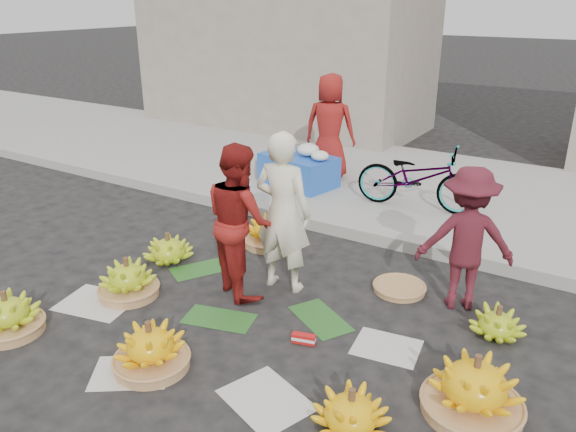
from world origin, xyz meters
The scene contains 23 objects.
ground centered at (0.00, 0.00, 0.00)m, with size 80.00×80.00×0.00m, color black.
curb centered at (0.00, 2.20, 0.07)m, with size 40.00×0.25×0.15m, color gray.
sidewalk centered at (0.00, 4.30, 0.06)m, with size 40.00×4.00×0.12m, color gray.
building_left centered at (-4.00, 7.20, 2.00)m, with size 6.00×3.00×4.00m, color gray.
newspaper_scatter centered at (0.00, -0.80, 0.00)m, with size 3.20×1.80×0.00m, color silver, non-canonical shape.
banana_leaves centered at (-0.10, 0.20, 0.00)m, with size 2.00×1.00×0.00m, color #1E541C, non-canonical shape.
banana_bunch_0 centered at (-1.14, -0.33, 0.17)m, with size 0.65×0.65×0.42m.
banana_bunch_1 centered at (-1.54, -1.36, 0.17)m, with size 0.66×0.66×0.41m.
banana_bunch_2 centered at (-0.10, -1.06, 0.18)m, with size 0.69×0.69×0.42m.
banana_bunch_3 centered at (1.56, -0.83, 0.14)m, with size 0.66×0.66×0.33m.
banana_bunch_4 centered at (2.23, -0.22, 0.21)m, with size 0.84×0.84×0.48m.
banana_bunch_5 centered at (2.15, 0.89, 0.12)m, with size 0.49×0.49×0.29m.
banana_bunch_6 centered at (-1.35, 0.47, 0.15)m, with size 0.66×0.66×0.34m.
banana_bunch_7 centered at (-0.63, 1.43, 0.18)m, with size 0.61×0.61×0.42m.
basket_spare centered at (1.13, 1.19, 0.03)m, with size 0.51×0.51×0.06m, color #A67445.
incense_stack centered at (0.77, -0.12, 0.05)m, with size 0.21×0.07×0.08m, color red.
vendor_cream centered at (0.06, 0.66, 0.82)m, with size 0.60×0.39×1.63m, color white.
vendor_red centered at (-0.26, 0.37, 0.76)m, with size 0.74×0.58×1.53m, color maroon.
man_striped centered at (1.71, 1.24, 0.70)m, with size 0.90×0.52×1.39m, color maroon.
flower_table centered at (-1.33, 3.29, 0.38)m, with size 1.21×0.89×0.64m.
grey_bucket centered at (-1.95, 3.26, 0.27)m, with size 0.26×0.26×0.30m, color slate.
flower_vendor centered at (-1.13, 3.88, 0.93)m, with size 0.79×0.51×1.61m, color maroon.
bicycle centered at (0.53, 3.27, 0.55)m, with size 1.63×0.57×0.86m, color gray.
Camera 1 is at (2.82, -3.68, 2.81)m, focal length 35.00 mm.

